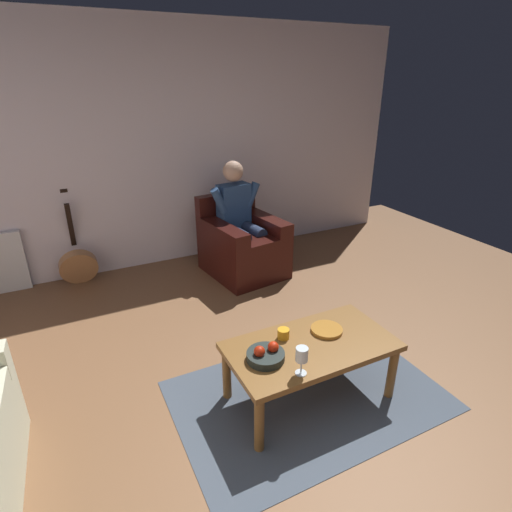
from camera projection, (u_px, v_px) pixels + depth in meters
name	position (u px, v px, depth m)	size (l,w,h in m)	color
ground_plane	(335.00, 440.00, 2.51)	(7.41, 7.41, 0.00)	brown
wall_back	(174.00, 148.00, 4.54)	(5.75, 0.06, 2.60)	white
rug	(308.00, 395.00, 2.86)	(1.81, 1.19, 0.01)	#444F5B
armchair	(242.00, 246.00, 4.54)	(0.83, 0.93, 0.84)	#34100C
person_seated	(240.00, 215.00, 4.43)	(0.61, 0.60, 1.22)	navy
coffee_table	(311.00, 351.00, 2.71)	(1.11, 0.59, 0.44)	brown
guitar	(78.00, 263.00, 4.32)	(0.38, 0.34, 1.00)	#B27848
wine_glass_near	(302.00, 356.00, 2.37)	(0.07, 0.07, 0.18)	silver
fruit_bowl	(266.00, 355.00, 2.52)	(0.24, 0.24, 0.11)	#1E2724
decorative_dish	(327.00, 330.00, 2.81)	(0.22, 0.22, 0.02)	#AA6D25
candle_jar	(283.00, 334.00, 2.73)	(0.08, 0.08, 0.07)	orange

